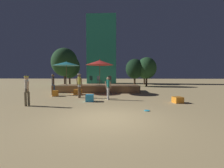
% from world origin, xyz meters
% --- Properties ---
extents(ground_plane, '(120.00, 120.00, 0.00)m').
position_xyz_m(ground_plane, '(0.00, 0.00, 0.00)').
color(ground_plane, tan).
extents(wooden_deck, '(8.59, 3.16, 0.76)m').
position_xyz_m(wooden_deck, '(-1.75, 9.83, 0.34)').
color(wooden_deck, olive).
rests_on(wooden_deck, ground).
extents(patio_umbrella_0, '(2.62, 2.62, 3.14)m').
position_xyz_m(patio_umbrella_0, '(-4.69, 8.49, 2.87)').
color(patio_umbrella_0, brown).
rests_on(patio_umbrella_0, ground).
extents(patio_umbrella_1, '(2.67, 2.67, 3.26)m').
position_xyz_m(patio_umbrella_1, '(-1.36, 8.31, 2.95)').
color(patio_umbrella_1, brown).
rests_on(patio_umbrella_1, ground).
extents(cube_seat_0, '(0.54, 0.54, 0.48)m').
position_xyz_m(cube_seat_0, '(-4.79, 6.09, 0.24)').
color(cube_seat_0, orange).
rests_on(cube_seat_0, ground).
extents(cube_seat_1, '(0.65, 0.65, 0.38)m').
position_xyz_m(cube_seat_1, '(4.25, 3.58, 0.19)').
color(cube_seat_1, orange).
rests_on(cube_seat_1, ground).
extents(cube_seat_2, '(0.59, 0.59, 0.46)m').
position_xyz_m(cube_seat_2, '(-1.46, 3.82, 0.23)').
color(cube_seat_2, '#2D9EDB').
rests_on(cube_seat_2, ground).
extents(cube_seat_3, '(0.64, 0.64, 0.46)m').
position_xyz_m(cube_seat_3, '(-3.22, 7.23, 0.23)').
color(cube_seat_3, orange).
rests_on(cube_seat_3, ground).
extents(person_0, '(0.47, 0.37, 1.74)m').
position_xyz_m(person_0, '(-4.77, 2.22, 0.98)').
color(person_0, '#72664C').
rests_on(person_0, ground).
extents(person_1, '(0.48, 0.29, 1.63)m').
position_xyz_m(person_1, '(-0.27, 4.56, 0.87)').
color(person_1, white).
rests_on(person_1, ground).
extents(person_2, '(0.52, 0.31, 1.88)m').
position_xyz_m(person_2, '(-2.58, 5.39, 1.09)').
color(person_2, brown).
rests_on(person_2, ground).
extents(person_3, '(0.31, 0.49, 1.85)m').
position_xyz_m(person_3, '(-5.35, 6.93, 1.03)').
color(person_3, '#2D4C7F').
rests_on(person_3, ground).
extents(bistro_chair_0, '(0.46, 0.46, 0.90)m').
position_xyz_m(bistro_chair_0, '(-1.60, 9.47, 1.30)').
color(bistro_chair_0, '#2D3338').
rests_on(bistro_chair_0, wooden_deck).
extents(bistro_chair_1, '(0.47, 0.47, 0.90)m').
position_xyz_m(bistro_chair_1, '(-2.54, 9.87, 1.30)').
color(bistro_chair_1, '#1E4C47').
rests_on(bistro_chair_1, wooden_deck).
extents(bistro_chair_2, '(0.40, 0.40, 0.90)m').
position_xyz_m(bistro_chair_2, '(-0.51, 10.58, 1.30)').
color(bistro_chair_2, '#47474C').
rests_on(bistro_chair_2, wooden_deck).
extents(frisbee_disc, '(0.27, 0.27, 0.03)m').
position_xyz_m(frisbee_disc, '(1.89, 1.33, 0.02)').
color(frisbee_disc, '#33B2D8').
rests_on(frisbee_disc, ground).
extents(background_tree_0, '(2.76, 2.76, 4.21)m').
position_xyz_m(background_tree_0, '(2.90, 17.03, 2.68)').
color(background_tree_0, '#3D2B1C').
rests_on(background_tree_0, ground).
extents(background_tree_1, '(3.32, 3.32, 4.89)m').
position_xyz_m(background_tree_1, '(-7.51, 17.86, 3.06)').
color(background_tree_1, '#3D2B1C').
rests_on(background_tree_1, ground).
extents(background_tree_2, '(2.55, 2.55, 3.85)m').
position_xyz_m(background_tree_2, '(5.13, 21.58, 2.44)').
color(background_tree_2, '#3D2B1C').
rests_on(background_tree_2, ground).
extents(background_tree_3, '(3.91, 3.91, 5.84)m').
position_xyz_m(background_tree_3, '(-7.80, 16.49, 3.69)').
color(background_tree_3, '#3D2B1C').
rests_on(background_tree_3, ground).
extents(background_tree_4, '(2.93, 2.93, 4.42)m').
position_xyz_m(background_tree_4, '(4.68, 16.93, 2.80)').
color(background_tree_4, '#3D2B1C').
rests_on(background_tree_4, ground).
extents(distant_building, '(5.88, 3.15, 13.77)m').
position_xyz_m(distant_building, '(-3.06, 25.31, 6.88)').
color(distant_building, teal).
rests_on(distant_building, ground).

